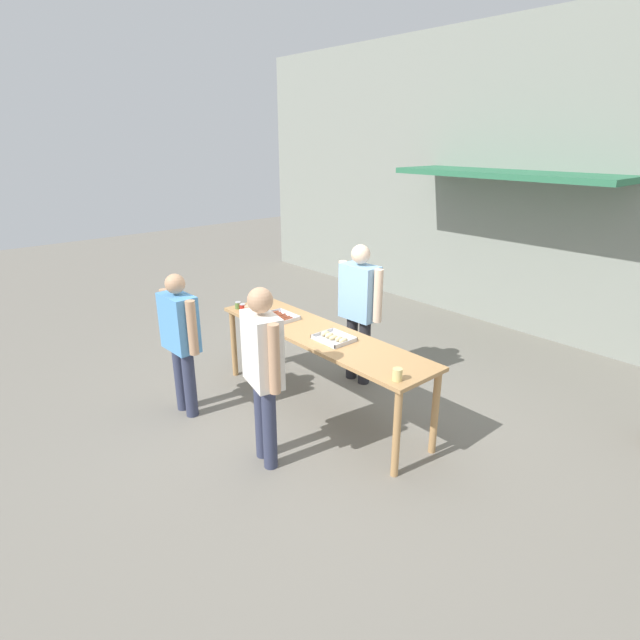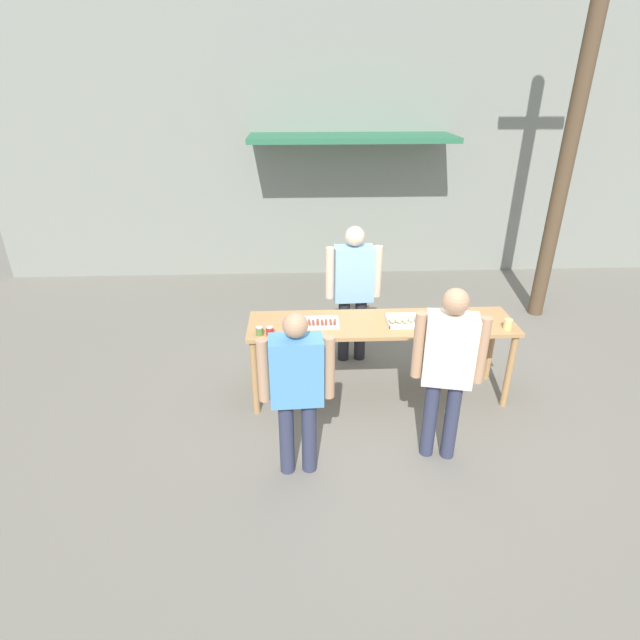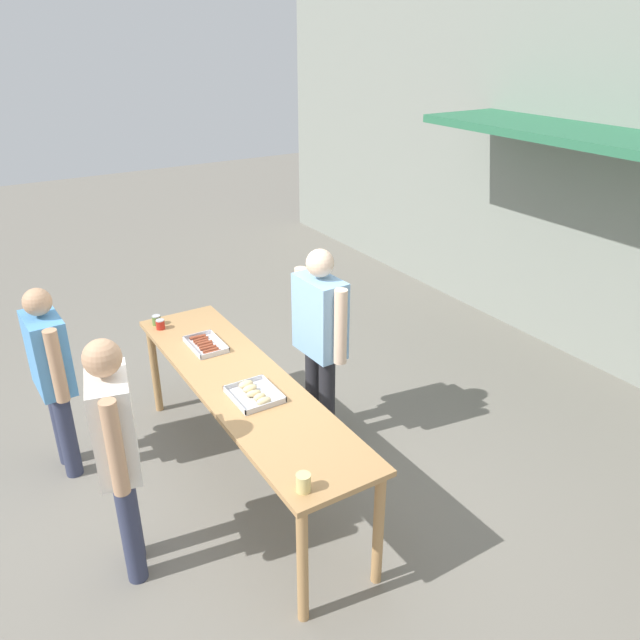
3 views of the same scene
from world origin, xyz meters
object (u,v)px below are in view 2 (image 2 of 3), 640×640
Objects in this scene: person_server_behind_table at (353,284)px; person_customer_with_cup at (448,362)px; food_tray_buns at (404,321)px; beer_cup at (508,324)px; person_customer_holding_hotdog at (297,384)px; condiment_jar_mustard at (260,331)px; condiment_jar_ketchup at (270,331)px; food_tray_sausages at (320,323)px; utility_pole at (573,131)px.

person_server_behind_table is 1.94m from person_customer_with_cup.
beer_cup is (1.03, -0.20, 0.03)m from food_tray_buns.
food_tray_buns is 0.24× the size of person_customer_holding_hotdog.
condiment_jar_mustard is 1.48m from person_server_behind_table.
condiment_jar_ketchup is at bearing -76.82° from person_customer_holding_hotdog.
person_server_behind_table reaches higher than beer_cup.
beer_cup reaches higher than condiment_jar_mustard.
condiment_jar_mustard reaches higher than food_tray_buns.
food_tray_sausages is 1.47m from person_customer_with_cup.
person_customer_holding_hotdog is at bearing -74.27° from condiment_jar_ketchup.
food_tray_sausages is 1.05× the size of food_tray_buns.
condiment_jar_mustard is at bearing -138.33° from person_server_behind_table.
person_customer_holding_hotdog is (-2.17, -0.95, -0.03)m from beer_cup.
food_tray_sausages is at bearing 18.31° from condiment_jar_mustard.
person_customer_holding_hotdog is at bearing -102.11° from food_tray_sausages.
beer_cup is 2.37m from person_customer_holding_hotdog.
person_server_behind_table is 3.57m from utility_pole.
condiment_jar_ketchup is 0.05× the size of person_customer_holding_hotdog.
food_tray_buns is 0.22× the size of person_customer_with_cup.
beer_cup is 1.81m from person_server_behind_table.
food_tray_buns is 1.02m from person_customer_with_cup.
person_server_behind_table reaches higher than person_customer_with_cup.
condiment_jar_ketchup is (-1.41, -0.21, 0.02)m from food_tray_buns.
person_customer_with_cup is at bearing -176.21° from person_customer_holding_hotdog.
condiment_jar_mustard is 4.89m from utility_pole.
condiment_jar_mustard is 2.54m from beer_cup.
food_tray_buns is (0.89, 0.00, 0.01)m from food_tray_sausages.
utility_pole is at bearing 30.16° from condiment_jar_ketchup.
beer_cup is 3.16m from utility_pole.
person_server_behind_table is 0.34× the size of utility_pole.
person_customer_with_cup is at bearing -73.73° from person_server_behind_table.
condiment_jar_ketchup is 1.41m from person_server_behind_table.
person_customer_with_cup is at bearing -80.01° from food_tray_buns.
person_customer_with_cup reaches higher than food_tray_buns.
person_server_behind_table is at bearing -157.30° from utility_pole.
person_customer_with_cup is (1.69, -0.80, 0.06)m from condiment_jar_mustard.
person_customer_holding_hotdog is 1.33m from person_customer_with_cup.
condiment_jar_ketchup reaches higher than food_tray_sausages.
utility_pole reaches higher than food_tray_buns.
condiment_jar_mustard is 0.02× the size of utility_pole.
person_customer_with_cup is 4.16m from utility_pole.
condiment_jar_mustard is 0.10m from condiment_jar_ketchup.
food_tray_sausages is 4.61× the size of condiment_jar_ketchup.
utility_pole is at bearing 29.52° from condiment_jar_mustard.
person_customer_with_cup is at bearing -127.07° from utility_pole.
beer_cup is 0.02× the size of utility_pole.
condiment_jar_mustard is at bearing -71.23° from person_customer_holding_hotdog.
beer_cup is 0.06× the size of person_customer_with_cup.
utility_pole reaches higher than condiment_jar_ketchup.
condiment_jar_mustard is 1.00× the size of condiment_jar_ketchup.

